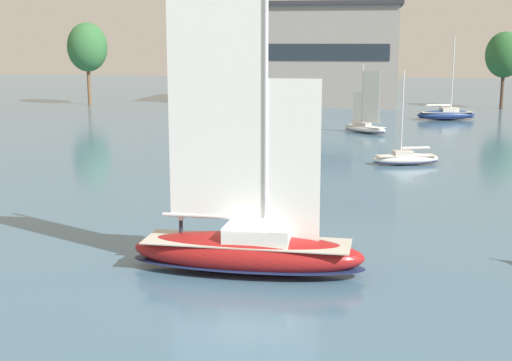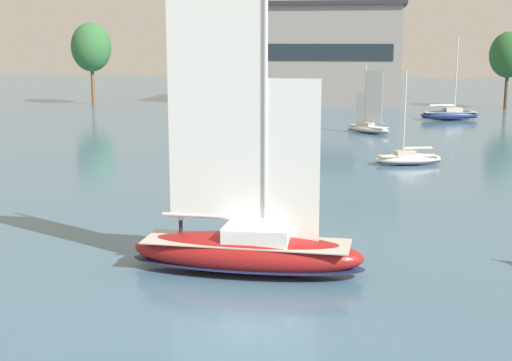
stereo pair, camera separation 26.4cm
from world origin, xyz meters
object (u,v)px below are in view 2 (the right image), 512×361
object	(u,v)px
tree_shore_center	(508,55)
sailboat_moored_far_slip	(450,115)
sailboat_moored_near_marina	(368,127)
tree_shore_left	(91,47)
sailboat_main	(247,248)
sailboat_moored_mid_channel	(408,158)

from	to	relation	value
tree_shore_center	sailboat_moored_far_slip	xyz separation A→B (m)	(-11.24, -19.74, -8.38)
sailboat_moored_near_marina	tree_shore_left	bearing A→B (deg)	146.44
sailboat_moored_near_marina	sailboat_moored_far_slip	distance (m)	20.94
sailboat_main	sailboat_moored_mid_channel	size ratio (longest dim) A/B	1.86
tree_shore_center	sailboat_moored_mid_channel	bearing A→B (deg)	-107.55
sailboat_moored_near_marina	sailboat_moored_mid_channel	size ratio (longest dim) A/B	0.98
sailboat_main	sailboat_moored_mid_channel	distance (m)	35.34
tree_shore_left	sailboat_moored_far_slip	size ratio (longest dim) A/B	1.21
sailboat_main	sailboat_moored_near_marina	xyz separation A→B (m)	(5.51, 57.33, -0.53)
tree_shore_center	sailboat_moored_far_slip	world-z (taller)	tree_shore_center
sailboat_moored_far_slip	tree_shore_center	bearing A→B (deg)	60.35
sailboat_moored_mid_channel	sailboat_moored_far_slip	bearing A→B (deg)	79.07
sailboat_moored_near_marina	tree_shore_center	bearing A→B (deg)	58.00
tree_shore_left	sailboat_moored_far_slip	world-z (taller)	tree_shore_left
tree_shore_center	sailboat_main	distance (m)	98.89
tree_shore_left	sailboat_moored_near_marina	xyz separation A→B (m)	(50.51, -33.50, -9.67)
sailboat_main	sailboat_moored_near_marina	bearing A→B (deg)	84.51
sailboat_main	sailboat_moored_far_slip	xyz separation A→B (m)	(17.39, 74.58, -0.44)
tree_shore_left	sailboat_moored_near_marina	distance (m)	61.37
tree_shore_center	tree_shore_left	bearing A→B (deg)	-177.29
sailboat_moored_far_slip	sailboat_main	bearing A→B (deg)	-103.13
sailboat_moored_near_marina	sailboat_moored_mid_channel	xyz separation A→B (m)	(4.05, -23.31, -0.14)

